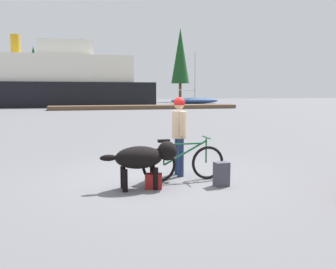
{
  "coord_description": "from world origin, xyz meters",
  "views": [
    {
      "loc": [
        -1.8,
        -7.02,
        1.84
      ],
      "look_at": [
        0.36,
        1.02,
        0.82
      ],
      "focal_mm": 37.39,
      "sensor_mm": 36.0,
      "label": 1
    }
  ],
  "objects_px": {
    "dog": "(144,157)",
    "backpack": "(221,174)",
    "person_cyclist": "(179,129)",
    "ferry_boat": "(46,82)",
    "sailboat_moored": "(195,100)",
    "bicycle": "(183,163)",
    "handbag_pannier": "(154,181)"
  },
  "relations": [
    {
      "from": "dog",
      "to": "backpack",
      "type": "height_order",
      "value": "dog"
    },
    {
      "from": "person_cyclist",
      "to": "ferry_boat",
      "type": "bearing_deg",
      "value": 98.05
    },
    {
      "from": "dog",
      "to": "sailboat_moored",
      "type": "xyz_separation_m",
      "value": [
        16.75,
        44.78,
        -0.11
      ]
    },
    {
      "from": "bicycle",
      "to": "ferry_boat",
      "type": "height_order",
      "value": "ferry_boat"
    },
    {
      "from": "backpack",
      "to": "sailboat_moored",
      "type": "distance_m",
      "value": 47.52
    },
    {
      "from": "handbag_pannier",
      "to": "sailboat_moored",
      "type": "xyz_separation_m",
      "value": [
        16.58,
        44.83,
        0.34
      ]
    },
    {
      "from": "handbag_pannier",
      "to": "bicycle",
      "type": "bearing_deg",
      "value": 29.94
    },
    {
      "from": "ferry_boat",
      "to": "handbag_pannier",
      "type": "bearing_deg",
      "value": -83.25
    },
    {
      "from": "ferry_boat",
      "to": "sailboat_moored",
      "type": "xyz_separation_m",
      "value": [
        21.24,
        5.46,
        -2.51
      ]
    },
    {
      "from": "ferry_boat",
      "to": "person_cyclist",
      "type": "bearing_deg",
      "value": -81.95
    },
    {
      "from": "ferry_boat",
      "to": "bicycle",
      "type": "bearing_deg",
      "value": -82.14
    },
    {
      "from": "dog",
      "to": "sailboat_moored",
      "type": "distance_m",
      "value": 47.81
    },
    {
      "from": "bicycle",
      "to": "dog",
      "type": "relative_size",
      "value": 1.2
    },
    {
      "from": "bicycle",
      "to": "backpack",
      "type": "bearing_deg",
      "value": -44.1
    },
    {
      "from": "bicycle",
      "to": "person_cyclist",
      "type": "distance_m",
      "value": 0.82
    },
    {
      "from": "handbag_pannier",
      "to": "backpack",
      "type": "bearing_deg",
      "value": -7.25
    },
    {
      "from": "bicycle",
      "to": "backpack",
      "type": "xyz_separation_m",
      "value": [
        0.6,
        -0.58,
        -0.15
      ]
    },
    {
      "from": "bicycle",
      "to": "sailboat_moored",
      "type": "distance_m",
      "value": 47.16
    },
    {
      "from": "bicycle",
      "to": "ferry_boat",
      "type": "distance_m",
      "value": 39.41
    },
    {
      "from": "bicycle",
      "to": "person_cyclist",
      "type": "xyz_separation_m",
      "value": [
        0.06,
        0.48,
        0.66
      ]
    },
    {
      "from": "dog",
      "to": "sailboat_moored",
      "type": "height_order",
      "value": "sailboat_moored"
    },
    {
      "from": "person_cyclist",
      "to": "sailboat_moored",
      "type": "distance_m",
      "value": 46.69
    },
    {
      "from": "handbag_pannier",
      "to": "ferry_boat",
      "type": "relative_size",
      "value": 0.01
    },
    {
      "from": "dog",
      "to": "handbag_pannier",
      "type": "height_order",
      "value": "dog"
    },
    {
      "from": "bicycle",
      "to": "dog",
      "type": "distance_m",
      "value": 0.98
    },
    {
      "from": "bicycle",
      "to": "handbag_pannier",
      "type": "height_order",
      "value": "bicycle"
    },
    {
      "from": "backpack",
      "to": "dog",
      "type": "bearing_deg",
      "value": 171.44
    },
    {
      "from": "bicycle",
      "to": "dog",
      "type": "height_order",
      "value": "bicycle"
    },
    {
      "from": "bicycle",
      "to": "backpack",
      "type": "distance_m",
      "value": 0.85
    },
    {
      "from": "bicycle",
      "to": "sailboat_moored",
      "type": "relative_size",
      "value": 0.23
    },
    {
      "from": "bicycle",
      "to": "person_cyclist",
      "type": "height_order",
      "value": "person_cyclist"
    },
    {
      "from": "ferry_boat",
      "to": "sailboat_moored",
      "type": "bearing_deg",
      "value": 14.41
    }
  ]
}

